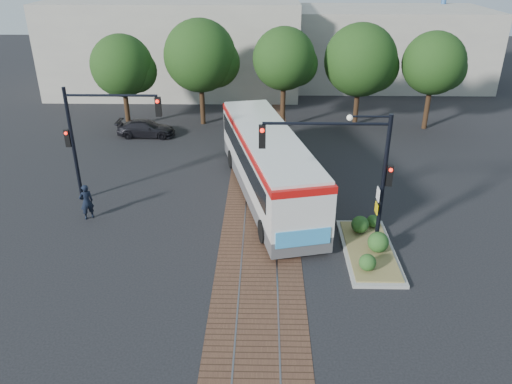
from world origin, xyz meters
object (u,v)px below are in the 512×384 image
at_px(city_bus, 268,161).
at_px(officer, 86,202).
at_px(traffic_island, 370,245).
at_px(parked_car, 146,128).
at_px(signal_pole_left, 93,130).
at_px(signal_pole_main, 355,163).

relative_size(city_bus, officer, 7.34).
xyz_separation_m(city_bus, traffic_island, (4.45, -5.59, -1.61)).
distance_m(officer, parked_car, 11.99).
bearing_deg(officer, signal_pole_left, -128.01).
bearing_deg(signal_pole_left, traffic_island, -20.36).
distance_m(traffic_island, signal_pole_left, 14.50).
bearing_deg(parked_car, officer, -179.50).
height_order(traffic_island, officer, officer).
height_order(traffic_island, signal_pole_main, signal_pole_main).
distance_m(city_bus, parked_car, 12.60).
relative_size(city_bus, traffic_island, 2.55).
bearing_deg(parked_car, traffic_island, -136.83).
height_order(signal_pole_left, officer, signal_pole_left).
bearing_deg(signal_pole_main, city_bus, 122.41).
bearing_deg(parked_car, city_bus, -135.18).
distance_m(city_bus, officer, 9.32).
bearing_deg(city_bus, officer, -175.17).
bearing_deg(city_bus, traffic_island, -64.42).
xyz_separation_m(city_bus, signal_pole_left, (-8.74, -0.70, 1.93)).
relative_size(signal_pole_left, parked_car, 1.49).
height_order(officer, parked_car, officer).
relative_size(traffic_island, parked_car, 1.29).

